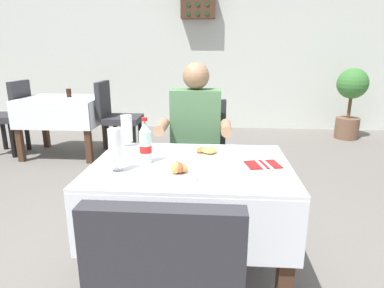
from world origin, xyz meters
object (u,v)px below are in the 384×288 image
at_px(main_dining_table, 191,196).
at_px(beer_glass_left, 127,131).
at_px(beer_glass_middle, 116,151).
at_px(background_table_tumbler, 69,93).
at_px(cola_bottle_primary, 145,144).
at_px(background_chair_left, 11,113).
at_px(plate_near_camera, 176,171).
at_px(chair_far_diner_seat, 198,156).
at_px(napkin_cutlery_set, 263,165).
at_px(background_chair_right, 116,114).
at_px(plate_far_diner, 203,152).
at_px(seated_diner_far, 195,140).
at_px(wall_bottle_rack, 198,5).
at_px(background_dining_table, 63,112).
at_px(potted_plant_corner, 351,97).

distance_m(main_dining_table, beer_glass_left, 0.59).
height_order(beer_glass_middle, background_table_tumbler, beer_glass_middle).
distance_m(cola_bottle_primary, background_chair_left, 3.38).
bearing_deg(plate_near_camera, beer_glass_left, 127.71).
distance_m(chair_far_diner_seat, beer_glass_middle, 1.04).
distance_m(napkin_cutlery_set, background_chair_left, 3.82).
bearing_deg(background_chair_right, plate_far_diner, -61.92).
relative_size(main_dining_table, beer_glass_left, 5.28).
height_order(seated_diner_far, background_chair_left, seated_diner_far).
bearing_deg(wall_bottle_rack, background_dining_table, -135.13).
relative_size(plate_far_diner, wall_bottle_rack, 0.42).
relative_size(cola_bottle_primary, background_table_tumbler, 2.24).
relative_size(seated_diner_far, cola_bottle_primary, 5.12).
bearing_deg(beer_glass_left, seated_diner_far, 42.80).
xyz_separation_m(seated_diner_far, wall_bottle_rack, (-0.17, 3.42, 1.34)).
bearing_deg(potted_plant_corner, cola_bottle_primary, -124.19).
bearing_deg(potted_plant_corner, main_dining_table, -121.54).
bearing_deg(chair_far_diner_seat, plate_near_camera, -93.27).
distance_m(plate_far_diner, beer_glass_middle, 0.53).
bearing_deg(plate_near_camera, wall_bottle_rack, 91.84).
distance_m(background_dining_table, background_chair_right, 0.70).
xyz_separation_m(plate_near_camera, beer_glass_middle, (-0.30, 0.02, 0.09)).
height_order(seated_diner_far, beer_glass_middle, seated_diner_far).
relative_size(plate_near_camera, plate_far_diner, 0.94).
distance_m(seated_diner_far, plate_near_camera, 0.84).
relative_size(main_dining_table, seated_diner_far, 0.83).
bearing_deg(napkin_cutlery_set, wall_bottle_rack, 97.93).
relative_size(napkin_cutlery_set, background_chair_left, 0.20).
bearing_deg(plate_far_diner, wall_bottle_rack, 93.65).
bearing_deg(plate_far_diner, chair_far_diner_seat, 95.58).
height_order(beer_glass_left, potted_plant_corner, potted_plant_corner).
xyz_separation_m(main_dining_table, potted_plant_corner, (2.20, 3.58, 0.08)).
height_order(background_chair_left, background_chair_right, same).
height_order(napkin_cutlery_set, background_chair_right, background_chair_right).
relative_size(chair_far_diner_seat, beer_glass_left, 4.90).
bearing_deg(plate_near_camera, plate_far_diner, 72.01).
bearing_deg(seated_diner_far, chair_far_diner_seat, 81.10).
bearing_deg(potted_plant_corner, beer_glass_middle, -124.36).
distance_m(beer_glass_middle, background_chair_left, 3.41).
relative_size(plate_near_camera, background_dining_table, 0.22).
bearing_deg(plate_far_diner, background_dining_table, 130.20).
bearing_deg(main_dining_table, background_chair_right, 115.25).
xyz_separation_m(main_dining_table, plate_far_diner, (0.06, 0.17, 0.20)).
relative_size(beer_glass_left, napkin_cutlery_set, 1.01).
bearing_deg(beer_glass_left, background_dining_table, 123.84).
xyz_separation_m(chair_far_diner_seat, napkin_cutlery_set, (0.38, -0.78, 0.21)).
height_order(plate_far_diner, background_dining_table, plate_far_diner).
bearing_deg(chair_far_diner_seat, beer_glass_middle, -110.94).
bearing_deg(background_chair_left, beer_glass_middle, -49.56).
distance_m(beer_glass_left, background_chair_left, 3.04).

